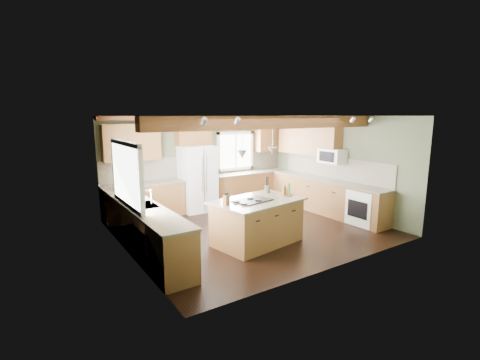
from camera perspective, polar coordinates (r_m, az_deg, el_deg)
floor at (r=8.19m, az=1.77°, el=-8.03°), size 5.60×5.60×0.00m
ceiling at (r=7.76m, az=1.88°, el=10.49°), size 5.60×5.60×0.00m
wall_back at (r=9.99m, az=-6.46°, el=2.97°), size 5.60×0.00×5.60m
wall_left at (r=6.69m, az=-18.22°, el=-1.26°), size 0.00×5.00×5.00m
wall_right at (r=9.73m, az=15.45°, el=2.45°), size 0.00×5.00×5.00m
ceiling_beam at (r=7.12m, az=5.63°, el=9.39°), size 5.55×0.26×0.26m
soffit_trim at (r=9.82m, az=-6.34°, el=10.10°), size 5.55×0.20×0.10m
backsplash_back at (r=9.99m, az=-6.41°, el=2.45°), size 5.58×0.03×0.58m
backsplash_right at (r=9.77m, az=15.14°, el=1.96°), size 0.03×3.70×0.58m
base_cab_back_left at (r=9.21m, az=-15.48°, el=-3.45°), size 2.02×0.60×0.88m
counter_back_left at (r=9.11m, az=-15.62°, el=-0.64°), size 2.06×0.64×0.04m
base_cab_back_right at (r=10.64m, az=1.55°, el=-1.20°), size 2.62×0.60×0.88m
counter_back_right at (r=10.55m, az=1.56°, el=1.24°), size 2.66×0.64×0.04m
base_cab_left at (r=7.03m, az=-15.54°, el=-7.80°), size 0.60×3.70×0.88m
counter_left at (r=6.90m, az=-15.73°, el=-4.18°), size 0.64×3.74×0.04m
base_cab_right at (r=9.70m, az=13.80°, el=-2.67°), size 0.60×3.70×0.88m
counter_right at (r=9.61m, az=13.92°, el=0.01°), size 0.64×3.74×0.04m
upper_cab_back_left at (r=9.04m, az=-17.40°, el=5.90°), size 1.40×0.35×0.90m
upper_cab_over_fridge at (r=9.63m, az=-7.69°, el=7.74°), size 0.96×0.35×0.70m
upper_cab_right at (r=10.16m, az=11.14°, el=6.65°), size 0.35×2.20×0.90m
upper_cab_back_corner at (r=11.02m, az=4.70°, el=7.10°), size 0.90×0.35×0.90m
window_left at (r=6.70m, az=-18.29°, el=0.92°), size 0.04×1.60×1.05m
window_back at (r=10.51m, az=-0.82°, el=4.78°), size 1.10×0.04×1.00m
sink at (r=6.90m, az=-15.73°, el=-4.14°), size 0.50×0.65×0.03m
faucet at (r=6.92m, az=-14.37°, el=-2.79°), size 0.02×0.02×0.28m
dishwasher at (r=5.88m, az=-11.45°, el=-11.40°), size 0.60×0.60×0.84m
oven at (r=8.89m, az=19.89°, el=-4.27°), size 0.60×0.72×0.84m
microwave at (r=9.51m, az=14.87°, el=3.81°), size 0.40×0.70×0.38m
pendant_left at (r=6.62m, az=0.35°, el=4.24°), size 0.18×0.18×0.16m
pendant_right at (r=7.22m, az=5.34°, el=4.72°), size 0.18×0.18×0.16m
refrigerator at (r=9.59m, az=-6.98°, el=0.22°), size 0.90×0.74×1.80m
island at (r=7.21m, az=2.84°, el=-6.96°), size 1.86×1.31×0.88m
island_top at (r=7.08m, az=2.88°, el=-3.41°), size 1.99×1.44×0.04m
cooktop at (r=6.98m, az=2.06°, el=-3.37°), size 0.81×0.61×0.02m
knife_block at (r=6.65m, az=-2.25°, el=-3.31°), size 0.14×0.12×0.19m
utensil_crock at (r=7.71m, az=4.51°, el=-1.49°), size 0.14×0.14×0.17m
bottle_tray at (r=7.52m, az=7.68°, el=-1.56°), size 0.36×0.36×0.25m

